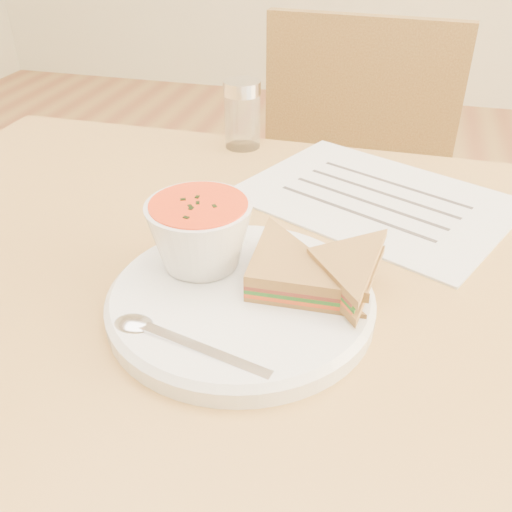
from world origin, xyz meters
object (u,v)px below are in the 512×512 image
(chair_far, at_px, (330,261))
(condiment_shaker, at_px, (242,115))
(plate, at_px, (241,301))
(soup_bowl, at_px, (200,237))
(dining_table, at_px, (243,471))

(chair_far, height_order, condiment_shaker, chair_far)
(chair_far, bearing_deg, plate, 91.87)
(chair_far, relative_size, plate, 3.44)
(plate, bearing_deg, soup_bowl, 145.78)
(dining_table, height_order, plate, plate)
(chair_far, distance_m, condiment_shaker, 0.42)
(soup_bowl, relative_size, condiment_shaker, 1.03)
(soup_bowl, distance_m, condiment_shaker, 0.37)
(soup_bowl, bearing_deg, dining_table, 62.97)
(dining_table, bearing_deg, chair_far, 83.95)
(soup_bowl, xyz_separation_m, condiment_shaker, (-0.06, 0.36, -0.00))
(dining_table, distance_m, condiment_shaker, 0.54)
(dining_table, distance_m, plate, 0.39)
(chair_far, height_order, plate, chair_far)
(chair_far, distance_m, plate, 0.64)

